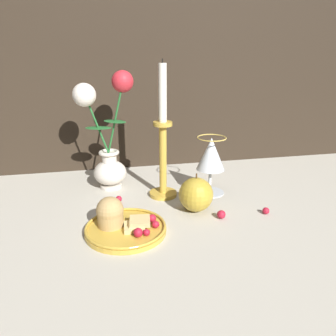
# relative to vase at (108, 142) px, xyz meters

# --- Properties ---
(ground_plane) EXTENTS (2.40, 2.40, 0.00)m
(ground_plane) POSITION_rel_vase_xyz_m (0.11, -0.17, -0.13)
(ground_plane) COLOR #B7B2A3
(ground_plane) RESTS_ON ground
(vase) EXTENTS (0.16, 0.09, 0.32)m
(vase) POSITION_rel_vase_xyz_m (0.00, 0.00, 0.00)
(vase) COLOR silver
(vase) RESTS_ON ground_plane
(plate_with_pastries) EXTENTS (0.17, 0.17, 0.08)m
(plate_with_pastries) POSITION_rel_vase_xyz_m (0.01, -0.25, -0.11)
(plate_with_pastries) COLOR gold
(plate_with_pastries) RESTS_ON ground_plane
(wine_glass) EXTENTS (0.08, 0.08, 0.16)m
(wine_glass) POSITION_rel_vase_xyz_m (0.26, -0.09, -0.03)
(wine_glass) COLOR silver
(wine_glass) RESTS_ON ground_plane
(candlestick) EXTENTS (0.07, 0.07, 0.35)m
(candlestick) POSITION_rel_vase_xyz_m (0.14, -0.09, -0.00)
(candlestick) COLOR gold
(candlestick) RESTS_ON ground_plane
(apple_beside_vase) EXTENTS (0.08, 0.08, 0.09)m
(apple_beside_vase) POSITION_rel_vase_xyz_m (0.20, -0.19, -0.09)
(apple_beside_vase) COLOR #B2932D
(apple_beside_vase) RESTS_ON ground_plane
(berry_near_plate) EXTENTS (0.02, 0.02, 0.02)m
(berry_near_plate) POSITION_rel_vase_xyz_m (0.35, -0.24, -0.12)
(berry_near_plate) COLOR #AD192D
(berry_near_plate) RESTS_ON ground_plane
(berry_front_center) EXTENTS (0.02, 0.02, 0.02)m
(berry_front_center) POSITION_rel_vase_xyz_m (0.24, -0.24, -0.12)
(berry_front_center) COLOR #AD192D
(berry_front_center) RESTS_ON ground_plane
(berry_by_glass_stem) EXTENTS (0.02, 0.02, 0.02)m
(berry_by_glass_stem) POSITION_rel_vase_xyz_m (0.02, -0.10, -0.12)
(berry_by_glass_stem) COLOR #AD192D
(berry_by_glass_stem) RESTS_ON ground_plane
(berry_under_candlestick) EXTENTS (0.02, 0.02, 0.02)m
(berry_under_candlestick) POSITION_rel_vase_xyz_m (-0.01, -0.15, -0.12)
(berry_under_candlestick) COLOR #AD192D
(berry_under_candlestick) RESTS_ON ground_plane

